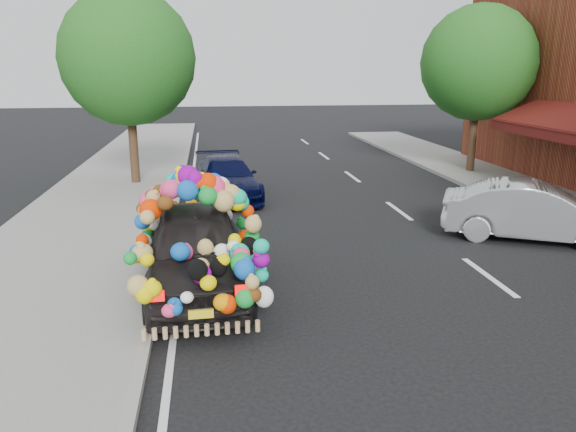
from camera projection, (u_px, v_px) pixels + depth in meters
The scene contains 9 objects.
ground at pixel (295, 287), 9.80m from camera, with size 100.00×100.00×0.00m, color black.
sidewalk at pixel (36, 298), 9.20m from camera, with size 4.00×60.00×0.12m, color gray.
kerb at pixel (157, 291), 9.46m from camera, with size 0.15×60.00×0.13m, color gray.
lane_markings at pixel (489, 276), 10.29m from camera, with size 6.00×50.00×0.01m, color silver, non-canonical shape.
tree_near_sidewalk at pixel (127, 58), 17.36m from camera, with size 4.20×4.20×6.13m.
tree_far_b at pixel (479, 63), 19.48m from camera, with size 4.00×4.00×5.90m.
plush_art_car at pixel (196, 230), 9.47m from camera, with size 2.23×4.50×2.09m.
navy_sedan at pixel (226, 178), 16.49m from camera, with size 1.65×4.07×1.18m, color black.
silver_hatchback at pixel (534, 212), 12.38m from camera, with size 1.36×3.91×1.29m, color #A1A4A7.
Camera 1 is at (-1.41, -9.06, 3.69)m, focal length 35.00 mm.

